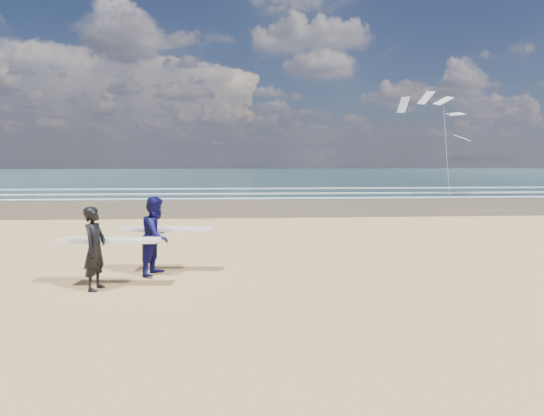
{
  "coord_description": "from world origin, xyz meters",
  "views": [
    {
      "loc": [
        3.25,
        -10.69,
        2.8
      ],
      "look_at": [
        4.43,
        6.0,
        1.09
      ],
      "focal_mm": 32.0,
      "sensor_mm": 36.0,
      "label": 1
    }
  ],
  "objects": [
    {
      "name": "wet_sand_strip",
      "position": [
        20.0,
        18.0,
        0.01
      ],
      "size": [
        220.0,
        12.0,
        0.01
      ],
      "primitive_type": "cube",
      "color": "#493C27",
      "rests_on": "ground"
    },
    {
      "name": "foam_breakers",
      "position": [
        20.0,
        28.1,
        0.05
      ],
      "size": [
        220.0,
        11.7,
        0.05
      ],
      "color": "white",
      "rests_on": "ground"
    },
    {
      "name": "surfer_far",
      "position": [
        1.3,
        1.05,
        0.95
      ],
      "size": [
        2.23,
        1.23,
        1.89
      ],
      "color": "#0D0C44",
      "rests_on": "ground"
    },
    {
      "name": "kite_1",
      "position": [
        18.67,
        24.66,
        4.81
      ],
      "size": [
        6.21,
        4.78,
        8.41
      ],
      "color": "slate",
      "rests_on": "ground"
    },
    {
      "name": "ocean",
      "position": [
        20.0,
        72.0,
        0.01
      ],
      "size": [
        220.0,
        100.0,
        0.02
      ],
      "primitive_type": "cube",
      "color": "#183335",
      "rests_on": "ground"
    },
    {
      "name": "surfer_near",
      "position": [
        0.23,
        -0.24,
        0.91
      ],
      "size": [
        2.24,
        1.07,
        1.79
      ],
      "color": "black",
      "rests_on": "ground"
    }
  ]
}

